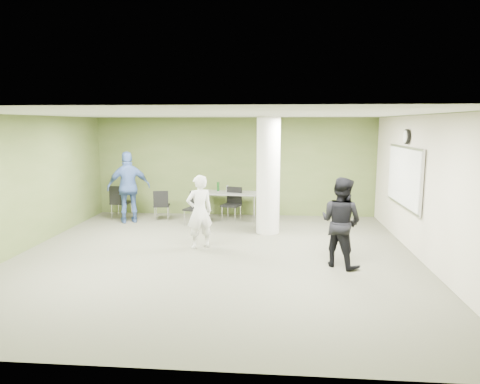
# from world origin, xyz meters

# --- Properties ---
(floor) EXTENTS (8.00, 8.00, 0.00)m
(floor) POSITION_xyz_m (0.00, 0.00, 0.00)
(floor) COLOR #4E503F
(floor) RESTS_ON ground
(ceiling) EXTENTS (8.00, 8.00, 0.00)m
(ceiling) POSITION_xyz_m (0.00, 0.00, 2.80)
(ceiling) COLOR white
(ceiling) RESTS_ON wall_back
(wall_back) EXTENTS (8.00, 2.80, 0.02)m
(wall_back) POSITION_xyz_m (0.00, 4.00, 1.40)
(wall_back) COLOR #4C5D2C
(wall_back) RESTS_ON floor
(wall_left) EXTENTS (0.02, 8.00, 2.80)m
(wall_left) POSITION_xyz_m (-4.00, 0.00, 1.40)
(wall_left) COLOR #4C5D2C
(wall_left) RESTS_ON floor
(wall_right_cream) EXTENTS (0.02, 8.00, 2.80)m
(wall_right_cream) POSITION_xyz_m (4.00, 0.00, 1.40)
(wall_right_cream) COLOR beige
(wall_right_cream) RESTS_ON floor
(column) EXTENTS (0.56, 0.56, 2.80)m
(column) POSITION_xyz_m (1.00, 2.00, 1.40)
(column) COLOR silver
(column) RESTS_ON floor
(whiteboard) EXTENTS (0.05, 2.30, 1.30)m
(whiteboard) POSITION_xyz_m (3.92, 1.20, 1.50)
(whiteboard) COLOR silver
(whiteboard) RESTS_ON wall_right_cream
(wall_clock) EXTENTS (0.06, 0.32, 0.32)m
(wall_clock) POSITION_xyz_m (3.92, 1.20, 2.35)
(wall_clock) COLOR black
(wall_clock) RESTS_ON wall_right_cream
(folding_table) EXTENTS (1.66, 0.84, 1.01)m
(folding_table) POSITION_xyz_m (-0.08, 3.36, 0.71)
(folding_table) COLOR gray
(folding_table) RESTS_ON floor
(wastebasket) EXTENTS (0.26, 0.26, 0.30)m
(wastebasket) POSITION_xyz_m (-0.97, 3.57, 0.15)
(wastebasket) COLOR #4C4C4C
(wastebasket) RESTS_ON floor
(chair_back_left) EXTENTS (0.53, 0.53, 0.96)m
(chair_back_left) POSITION_xyz_m (-3.08, 3.04, 0.56)
(chair_back_left) COLOR black
(chair_back_left) RESTS_ON floor
(chair_back_right) EXTENTS (0.48, 0.48, 0.84)m
(chair_back_right) POSITION_xyz_m (-1.92, 3.05, 0.49)
(chair_back_right) COLOR black
(chair_back_right) RESTS_ON floor
(chair_table_left) EXTENTS (0.53, 0.53, 0.85)m
(chair_table_left) POSITION_xyz_m (-0.93, 2.73, 0.49)
(chair_table_left) COLOR black
(chair_table_left) RESTS_ON floor
(chair_table_right) EXTENTS (0.58, 0.58, 0.92)m
(chair_table_right) POSITION_xyz_m (0.02, 3.16, 0.54)
(chair_table_right) COLOR black
(chair_table_right) RESTS_ON floor
(woman_white) EXTENTS (0.68, 0.61, 1.57)m
(woman_white) POSITION_xyz_m (-0.42, 0.57, 0.78)
(woman_white) COLOR silver
(woman_white) RESTS_ON floor
(man_black) EXTENTS (1.03, 1.00, 1.67)m
(man_black) POSITION_xyz_m (2.38, -0.38, 0.83)
(man_black) COLOR black
(man_black) RESTS_ON floor
(man_blue) EXTENTS (1.21, 0.88, 1.90)m
(man_blue) POSITION_xyz_m (-2.71, 2.77, 0.95)
(man_blue) COLOR #3A5691
(man_blue) RESTS_ON floor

